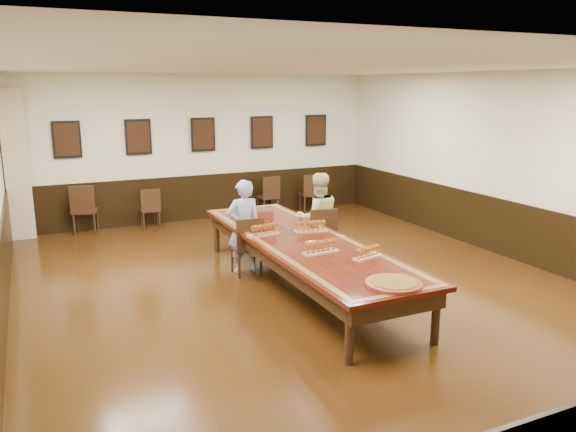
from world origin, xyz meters
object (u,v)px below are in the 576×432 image
chair_man (246,245)px  person_man (244,226)px  person_woman (318,218)px  chair_woman (320,235)px  spare_chair_d (310,193)px  carved_platter (394,284)px  spare_chair_a (85,209)px  spare_chair_b (150,208)px  spare_chair_c (268,195)px  conference_table (302,249)px

chair_man → person_man: person_man is taller
chair_man → person_woman: size_ratio=0.62×
chair_woman → person_woman: (0.02, 0.10, 0.28)m
spare_chair_d → carved_platter: spare_chair_d is taller
carved_platter → spare_chair_a: bearing=111.1°
spare_chair_b → person_man: (0.79, -3.54, 0.33)m
spare_chair_c → conference_table: spare_chair_c is taller
carved_platter → chair_man: bearing=100.6°
spare_chair_b → person_man: bearing=105.2°
spare_chair_a → conference_table: spare_chair_a is taller
spare_chair_a → chair_man: bearing=133.8°
person_man → carved_platter: bearing=101.5°
spare_chair_b → person_woman: person_woman is taller
spare_chair_b → chair_man: bearing=104.9°
spare_chair_d → person_man: person_man is taller
person_man → spare_chair_b: bearing=-76.1°
chair_man → spare_chair_b: size_ratio=1.10×
spare_chair_b → person_woman: size_ratio=0.56×
spare_chair_d → conference_table: bearing=70.0°
spare_chair_c → person_woman: size_ratio=0.60×
spare_chair_b → spare_chair_d: 3.77m
spare_chair_d → chair_woman: bearing=73.6°
spare_chair_a → carved_platter: (2.66, -6.89, 0.26)m
chair_woman → conference_table: size_ratio=0.20×
chair_woman → person_man: person_man is taller
chair_man → spare_chair_c: size_ratio=1.03×
spare_chair_a → conference_table: 5.38m
chair_man → spare_chair_d: bearing=-128.2°
spare_chair_c → person_woman: (-0.62, -3.66, 0.31)m
person_man → person_woman: person_woman is taller
person_woman → spare_chair_c: bearing=-89.6°
conference_table → spare_chair_d: bearing=61.8°
chair_man → carved_platter: size_ratio=1.35×
chair_man → person_man: (0.00, 0.10, 0.28)m
chair_woman → person_man: bearing=4.3°
spare_chair_b → spare_chair_d: (3.77, -0.02, 0.03)m
chair_man → chair_woman: chair_woman is taller
person_man → conference_table: 1.20m
conference_table → carved_platter: bearing=-88.0°
person_man → person_woman: (1.33, -0.03, 0.01)m
spare_chair_d → conference_table: (-2.47, -4.60, 0.15)m
chair_man → chair_woman: bearing=-180.0°
spare_chair_c → person_woman: 3.73m
spare_chair_a → spare_chair_d: spare_chair_a is taller
spare_chair_d → person_woman: size_ratio=0.60×
conference_table → person_woman: bearing=52.2°
spare_chair_c → person_man: (-1.95, -3.64, 0.29)m
chair_woman → spare_chair_c: 3.82m
chair_woman → carved_platter: 3.21m
person_woman → person_man: bearing=8.8°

